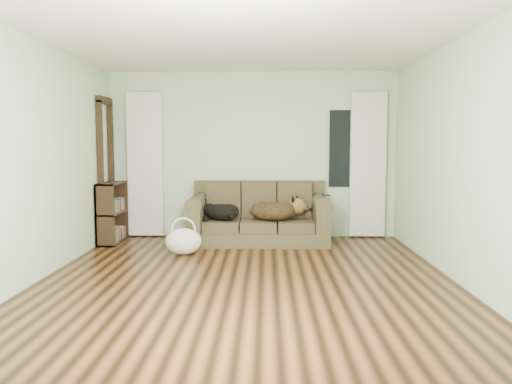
{
  "coord_description": "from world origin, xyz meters",
  "views": [
    {
      "loc": [
        0.21,
        -5.41,
        1.48
      ],
      "look_at": [
        0.07,
        1.6,
        0.8
      ],
      "focal_mm": 35.0,
      "sensor_mm": 36.0,
      "label": 1
    }
  ],
  "objects_px": {
    "tote_bag": "(184,243)",
    "bookshelf": "(112,209)",
    "sofa": "(259,213)",
    "dog_black_lab": "(219,211)",
    "dog_shepherd": "(276,211)"
  },
  "relations": [
    {
      "from": "dog_shepherd",
      "to": "tote_bag",
      "type": "bearing_deg",
      "value": 40.83
    },
    {
      "from": "sofa",
      "to": "bookshelf",
      "type": "bearing_deg",
      "value": -178.71
    },
    {
      "from": "tote_bag",
      "to": "dog_shepherd",
      "type": "bearing_deg",
      "value": 31.06
    },
    {
      "from": "dog_black_lab",
      "to": "tote_bag",
      "type": "xyz_separation_m",
      "value": [
        -0.4,
        -0.78,
        -0.32
      ]
    },
    {
      "from": "sofa",
      "to": "tote_bag",
      "type": "bearing_deg",
      "value": -139.83
    },
    {
      "from": "sofa",
      "to": "dog_shepherd",
      "type": "xyz_separation_m",
      "value": [
        0.25,
        -0.09,
        0.04
      ]
    },
    {
      "from": "bookshelf",
      "to": "dog_shepherd",
      "type": "bearing_deg",
      "value": 0.72
    },
    {
      "from": "dog_black_lab",
      "to": "bookshelf",
      "type": "xyz_separation_m",
      "value": [
        -1.6,
        0.01,
        0.02
      ]
    },
    {
      "from": "dog_black_lab",
      "to": "dog_shepherd",
      "type": "height_order",
      "value": "dog_shepherd"
    },
    {
      "from": "sofa",
      "to": "dog_black_lab",
      "type": "height_order",
      "value": "sofa"
    },
    {
      "from": "dog_black_lab",
      "to": "dog_shepherd",
      "type": "relative_size",
      "value": 0.86
    },
    {
      "from": "dog_black_lab",
      "to": "dog_shepherd",
      "type": "distance_m",
      "value": 0.84
    },
    {
      "from": "tote_bag",
      "to": "bookshelf",
      "type": "height_order",
      "value": "bookshelf"
    },
    {
      "from": "dog_shepherd",
      "to": "bookshelf",
      "type": "bearing_deg",
      "value": 8.81
    },
    {
      "from": "tote_bag",
      "to": "bookshelf",
      "type": "xyz_separation_m",
      "value": [
        -1.2,
        0.79,
        0.34
      ]
    }
  ]
}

